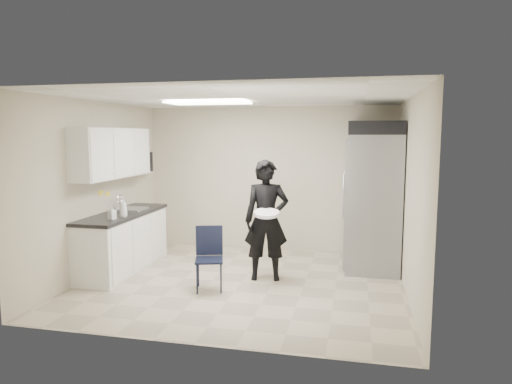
% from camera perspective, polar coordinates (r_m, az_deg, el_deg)
% --- Properties ---
extents(floor, '(4.50, 4.50, 0.00)m').
position_cam_1_polar(floor, '(6.66, -1.78, -11.23)').
color(floor, '#B2A48C').
rests_on(floor, ground).
extents(ceiling, '(4.50, 4.50, 0.00)m').
position_cam_1_polar(ceiling, '(6.34, -1.88, 11.68)').
color(ceiling, white).
rests_on(ceiling, back_wall).
extents(back_wall, '(4.50, 0.00, 4.50)m').
position_cam_1_polar(back_wall, '(8.31, 1.57, 1.64)').
color(back_wall, '#C0B79E').
rests_on(back_wall, floor).
extents(left_wall, '(0.00, 4.00, 4.00)m').
position_cam_1_polar(left_wall, '(7.26, -19.32, 0.42)').
color(left_wall, '#C0B79E').
rests_on(left_wall, floor).
extents(right_wall, '(0.00, 4.00, 4.00)m').
position_cam_1_polar(right_wall, '(6.21, 18.72, -0.63)').
color(right_wall, '#C0B79E').
rests_on(right_wall, floor).
extents(ceiling_panel, '(1.20, 0.60, 0.02)m').
position_cam_1_polar(ceiling_panel, '(6.89, -5.97, 11.04)').
color(ceiling_panel, white).
rests_on(ceiling_panel, ceiling).
extents(lower_counter, '(0.60, 1.90, 0.86)m').
position_cam_1_polar(lower_counter, '(7.42, -16.24, -6.13)').
color(lower_counter, silver).
rests_on(lower_counter, floor).
extents(countertop, '(0.64, 1.95, 0.05)m').
position_cam_1_polar(countertop, '(7.33, -16.37, -2.67)').
color(countertop, black).
rests_on(countertop, lower_counter).
extents(sink, '(0.42, 0.40, 0.14)m').
position_cam_1_polar(sink, '(7.54, -15.32, -2.48)').
color(sink, gray).
rests_on(sink, countertop).
extents(faucet, '(0.02, 0.02, 0.24)m').
position_cam_1_polar(faucet, '(7.61, -16.69, -1.30)').
color(faucet, silver).
rests_on(faucet, countertop).
extents(upper_cabinets, '(0.35, 1.80, 0.75)m').
position_cam_1_polar(upper_cabinets, '(7.30, -17.49, 4.67)').
color(upper_cabinets, silver).
rests_on(upper_cabinets, left_wall).
extents(towel_dispenser, '(0.22, 0.30, 0.35)m').
position_cam_1_polar(towel_dispenser, '(8.35, -13.90, 3.66)').
color(towel_dispenser, black).
rests_on(towel_dispenser, left_wall).
extents(notice_sticker_left, '(0.00, 0.12, 0.07)m').
position_cam_1_polar(notice_sticker_left, '(7.35, -18.85, -0.11)').
color(notice_sticker_left, yellow).
rests_on(notice_sticker_left, left_wall).
extents(notice_sticker_right, '(0.00, 0.12, 0.07)m').
position_cam_1_polar(notice_sticker_right, '(7.52, -18.05, -0.22)').
color(notice_sticker_right, yellow).
rests_on(notice_sticker_right, left_wall).
extents(commercial_fridge, '(0.80, 1.35, 2.10)m').
position_cam_1_polar(commercial_fridge, '(7.48, 14.40, -1.14)').
color(commercial_fridge, gray).
rests_on(commercial_fridge, floor).
extents(fridge_compressor, '(0.80, 1.35, 0.20)m').
position_cam_1_polar(fridge_compressor, '(7.40, 14.68, 7.71)').
color(fridge_compressor, black).
rests_on(fridge_compressor, commercial_fridge).
extents(folding_chair, '(0.46, 0.46, 0.83)m').
position_cam_1_polar(folding_chair, '(6.27, -5.88, -8.45)').
color(folding_chair, black).
rests_on(folding_chair, floor).
extents(man_tuxedo, '(0.71, 0.55, 1.75)m').
position_cam_1_polar(man_tuxedo, '(6.60, 1.31, -3.55)').
color(man_tuxedo, black).
rests_on(man_tuxedo, floor).
extents(bucket_lid, '(0.42, 0.42, 0.04)m').
position_cam_1_polar(bucket_lid, '(6.33, 1.33, -2.67)').
color(bucket_lid, silver).
rests_on(bucket_lid, man_tuxedo).
extents(soap_bottle_a, '(0.16, 0.16, 0.29)m').
position_cam_1_polar(soap_bottle_a, '(6.91, -16.27, -1.83)').
color(soap_bottle_a, white).
rests_on(soap_bottle_a, countertop).
extents(soap_bottle_b, '(0.11, 0.12, 0.20)m').
position_cam_1_polar(soap_bottle_b, '(6.78, -17.56, -2.45)').
color(soap_bottle_b, '#B5B7C2').
rests_on(soap_bottle_b, countertop).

